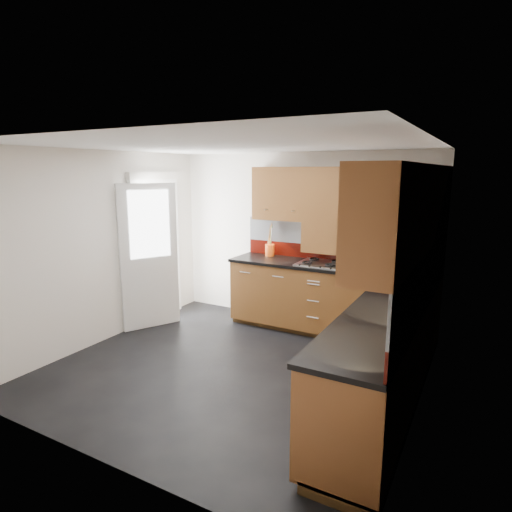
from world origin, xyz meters
The scene contains 14 objects.
room centered at (0.00, 0.00, 1.50)m, with size 4.00×3.80×2.64m.
base_cabinets centered at (1.07, 0.72, 0.44)m, with size 2.70×3.20×0.95m.
countertop centered at (1.05, 0.70, 0.92)m, with size 2.72×3.22×0.04m.
backsplash centered at (1.28, 0.93, 1.21)m, with size 2.70×3.20×0.54m.
upper_cabinets centered at (1.23, 0.78, 1.84)m, with size 2.50×3.20×0.72m.
extractor_hood centered at (0.45, 1.64, 1.28)m, with size 0.60×0.33×0.40m, color #592A14.
glass_cabinet centered at (1.71, 1.07, 1.87)m, with size 0.32×0.80×0.66m.
back_door centered at (-1.78, 0.75, 1.03)m, with size 0.42×1.19×2.04m.
gas_hob centered at (0.45, 1.47, 0.96)m, with size 0.61×0.53×0.05m.
utensil_pot centered at (-0.41, 1.67, 1.04)m, with size 0.13×0.13×0.48m.
toaster centered at (1.75, 1.60, 1.03)m, with size 0.29×0.22×0.19m.
food_processor centered at (1.64, 0.97, 1.09)m, with size 0.19×0.19×0.32m.
paper_towel centered at (1.69, 0.06, 1.07)m, with size 0.12×0.12×0.26m, color white.
orange_cloth centered at (1.64, 1.08, 0.95)m, with size 0.13×0.11×0.01m, color #F84A1B.
Camera 1 is at (2.33, -3.74, 2.15)m, focal length 30.00 mm.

